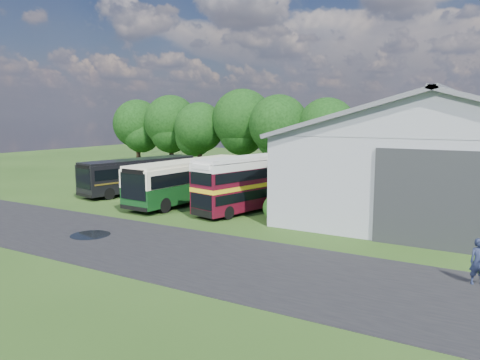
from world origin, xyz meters
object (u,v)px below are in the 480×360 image
Objects in this scene: bus_maroon_double at (248,184)px; bus_green_single at (190,180)px; bus_dark_single at (140,175)px; storage_shed at (457,151)px; visitor_a at (478,262)px.

bus_green_single is at bearing -172.89° from bus_maroon_double.
bus_green_single is at bearing -0.65° from bus_dark_single.
bus_green_single is at bearing -155.97° from storage_shed.
bus_maroon_double is at bearing -145.57° from storage_shed.
bus_dark_single is (-24.30, -6.56, -2.60)m from storage_shed.
storage_shed reaches higher than visitor_a.
bus_maroon_double reaches higher than visitor_a.
visitor_a is at bearing -80.58° from storage_shed.
bus_maroon_double is at bearing 2.35° from bus_dark_single.
storage_shed is 13.39× the size of visitor_a.
visitor_a is at bearing -8.73° from bus_dark_single.
bus_green_single is at bearing 134.05° from visitor_a.
bus_maroon_double reaches higher than bus_green_single.
bus_maroon_double is 4.97× the size of visitor_a.
visitor_a is at bearing -19.00° from bus_green_single.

